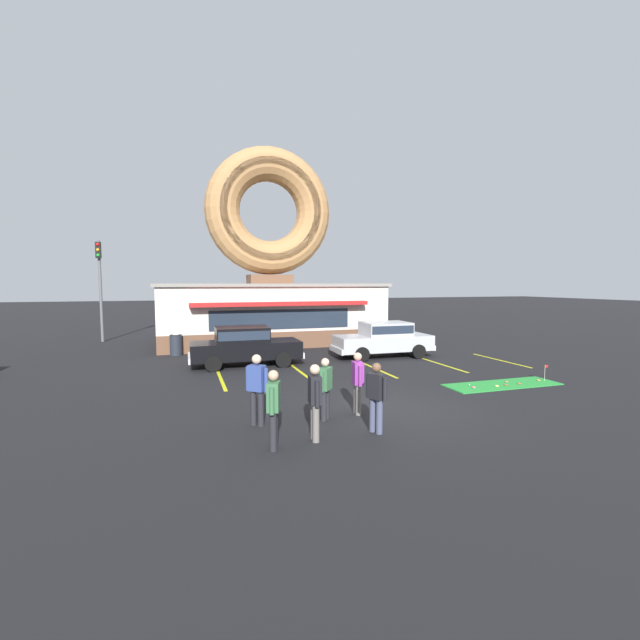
# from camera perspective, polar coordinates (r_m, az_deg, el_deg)

# --- Properties ---
(ground_plane) EXTENTS (160.00, 160.00, 0.00)m
(ground_plane) POSITION_cam_1_polar(r_m,az_deg,el_deg) (11.95, 9.11, -11.54)
(ground_plane) COLOR black
(donut_shop_building) EXTENTS (12.30, 6.75, 10.96)m
(donut_shop_building) POSITION_cam_1_polar(r_m,az_deg,el_deg) (24.61, -6.72, 5.73)
(donut_shop_building) COLOR brown
(donut_shop_building) RESTS_ON ground
(putting_mat) EXTENTS (3.96, 1.23, 0.03)m
(putting_mat) POSITION_cam_1_polar(r_m,az_deg,el_deg) (15.60, 23.14, -7.92)
(putting_mat) COLOR green
(putting_mat) RESTS_ON ground
(mini_donut_near_left) EXTENTS (0.13, 0.13, 0.04)m
(mini_donut_near_left) POSITION_cam_1_polar(r_m,az_deg,el_deg) (16.64, 27.12, -7.16)
(mini_donut_near_left) COLOR #D17F47
(mini_donut_near_left) RESTS_ON putting_mat
(mini_donut_near_right) EXTENTS (0.13, 0.13, 0.04)m
(mini_donut_near_right) POSITION_cam_1_polar(r_m,az_deg,el_deg) (15.17, 22.52, -8.13)
(mini_donut_near_right) COLOR #E5C666
(mini_donut_near_right) RESTS_ON putting_mat
(mini_donut_mid_left) EXTENTS (0.13, 0.13, 0.04)m
(mini_donut_mid_left) POSITION_cam_1_polar(r_m,az_deg,el_deg) (15.44, 23.57, -7.94)
(mini_donut_mid_left) COLOR brown
(mini_donut_mid_left) RESTS_ON putting_mat
(mini_donut_mid_centre) EXTENTS (0.13, 0.13, 0.04)m
(mini_donut_mid_centre) POSITION_cam_1_polar(r_m,az_deg,el_deg) (15.81, 25.03, -7.69)
(mini_donut_mid_centre) COLOR brown
(mini_donut_mid_centre) RESTS_ON putting_mat
(mini_donut_mid_right) EXTENTS (0.13, 0.13, 0.04)m
(mini_donut_mid_right) POSITION_cam_1_polar(r_m,az_deg,el_deg) (15.92, 23.63, -7.56)
(mini_donut_mid_right) COLOR #A5724C
(mini_donut_mid_right) RESTS_ON putting_mat
(mini_donut_far_left) EXTENTS (0.13, 0.13, 0.04)m
(mini_donut_far_left) POSITION_cam_1_polar(r_m,az_deg,el_deg) (14.71, 19.83, -8.44)
(mini_donut_far_left) COLOR #D8667F
(mini_donut_far_left) RESTS_ON putting_mat
(golf_ball) EXTENTS (0.04, 0.04, 0.04)m
(golf_ball) POSITION_cam_1_polar(r_m,az_deg,el_deg) (15.06, 19.29, -8.11)
(golf_ball) COLOR white
(golf_ball) RESTS_ON putting_mat
(putting_flag_pin) EXTENTS (0.13, 0.01, 0.55)m
(putting_flag_pin) POSITION_cam_1_polar(r_m,az_deg,el_deg) (16.68, 27.89, -5.79)
(putting_flag_pin) COLOR silver
(putting_flag_pin) RESTS_ON putting_mat
(car_black) EXTENTS (4.57, 2.01, 1.60)m
(car_black) POSITION_cam_1_polar(r_m,az_deg,el_deg) (17.80, -10.03, -3.24)
(car_black) COLOR black
(car_black) RESTS_ON ground
(car_silver) EXTENTS (4.60, 2.05, 1.60)m
(car_silver) POSITION_cam_1_polar(r_m,az_deg,el_deg) (19.83, 8.47, -2.38)
(car_silver) COLOR #B2B5BA
(car_silver) RESTS_ON ground
(pedestrian_blue_sweater_man) EXTENTS (0.37, 0.55, 1.60)m
(pedestrian_blue_sweater_man) POSITION_cam_1_polar(r_m,az_deg,el_deg) (9.83, 7.50, -9.81)
(pedestrian_blue_sweater_man) COLOR #474C66
(pedestrian_blue_sweater_man) RESTS_ON ground
(pedestrian_hooded_kid) EXTENTS (0.28, 0.59, 1.66)m
(pedestrian_hooded_kid) POSITION_cam_1_polar(r_m,az_deg,el_deg) (9.28, -0.69, -10.43)
(pedestrian_hooded_kid) COLOR slate
(pedestrian_hooded_kid) RESTS_ON ground
(pedestrian_leather_jacket_man) EXTENTS (0.35, 0.57, 1.63)m
(pedestrian_leather_jacket_man) POSITION_cam_1_polar(r_m,az_deg,el_deg) (8.86, -6.21, -11.30)
(pedestrian_leather_jacket_man) COLOR #232328
(pedestrian_leather_jacket_man) RESTS_ON ground
(pedestrian_clipboard_woman) EXTENTS (0.47, 0.43, 1.71)m
(pedestrian_clipboard_woman) POSITION_cam_1_polar(r_m,az_deg,el_deg) (10.31, -8.41, -8.73)
(pedestrian_clipboard_woman) COLOR #232328
(pedestrian_clipboard_woman) RESTS_ON ground
(pedestrian_beanie_man) EXTENTS (0.43, 0.48, 1.54)m
(pedestrian_beanie_man) POSITION_cam_1_polar(r_m,az_deg,el_deg) (10.64, 0.69, -8.81)
(pedestrian_beanie_man) COLOR #232328
(pedestrian_beanie_man) RESTS_ON ground
(pedestrian_crossing_woman) EXTENTS (0.28, 0.59, 1.60)m
(pedestrian_crossing_woman) POSITION_cam_1_polar(r_m,az_deg,el_deg) (11.15, 5.02, -8.01)
(pedestrian_crossing_woman) COLOR slate
(pedestrian_crossing_woman) RESTS_ON ground
(trash_bin) EXTENTS (0.57, 0.57, 0.97)m
(trash_bin) POSITION_cam_1_polar(r_m,az_deg,el_deg) (21.19, -18.65, -3.14)
(trash_bin) COLOR #232833
(trash_bin) RESTS_ON ground
(traffic_light_pole) EXTENTS (0.28, 0.47, 5.80)m
(traffic_light_pole) POSITION_cam_1_polar(r_m,az_deg,el_deg) (27.54, -27.30, 5.07)
(traffic_light_pole) COLOR #595B60
(traffic_light_pole) RESTS_ON ground
(parking_stripe_far_left) EXTENTS (0.12, 3.60, 0.01)m
(parking_stripe_far_left) POSITION_cam_1_polar(r_m,az_deg,el_deg) (15.61, -13.07, -7.68)
(parking_stripe_far_left) COLOR yellow
(parking_stripe_far_left) RESTS_ON ground
(parking_stripe_left) EXTENTS (0.12, 3.60, 0.01)m
(parking_stripe_left) POSITION_cam_1_polar(r_m,az_deg,el_deg) (16.13, -2.31, -7.15)
(parking_stripe_left) COLOR yellow
(parking_stripe_left) RESTS_ON ground
(parking_stripe_mid_left) EXTENTS (0.12, 3.60, 0.01)m
(parking_stripe_mid_left) POSITION_cam_1_polar(r_m,az_deg,el_deg) (17.16, 7.45, -6.45)
(parking_stripe_mid_left) COLOR yellow
(parking_stripe_mid_left) RESTS_ON ground
(parking_stripe_centre) EXTENTS (0.12, 3.60, 0.01)m
(parking_stripe_centre) POSITION_cam_1_polar(r_m,az_deg,el_deg) (18.63, 15.86, -5.70)
(parking_stripe_centre) COLOR yellow
(parking_stripe_centre) RESTS_ON ground
(parking_stripe_mid_right) EXTENTS (0.12, 3.60, 0.01)m
(parking_stripe_mid_right) POSITION_cam_1_polar(r_m,az_deg,el_deg) (20.43, 22.89, -4.97)
(parking_stripe_mid_right) COLOR yellow
(parking_stripe_mid_right) RESTS_ON ground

